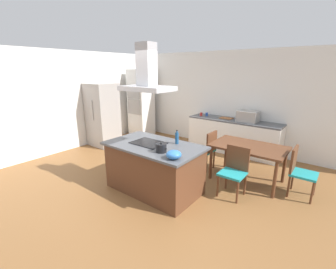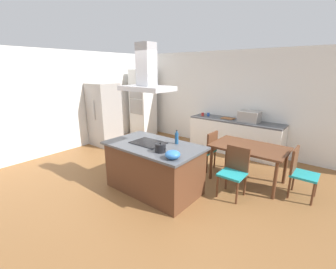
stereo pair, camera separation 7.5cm
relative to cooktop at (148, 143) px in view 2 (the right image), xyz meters
name	(u,v)px [view 2 (the right image)]	position (x,y,z in m)	size (l,w,h in m)	color
ground	(196,165)	(0.13, 1.50, -0.91)	(16.00, 16.00, 0.00)	brown
wall_back	(231,101)	(0.13, 3.25, 0.44)	(7.20, 0.10, 2.70)	white
wall_left	(90,99)	(-3.32, 1.00, 0.44)	(0.10, 8.80, 2.70)	white
kitchen_island	(154,167)	(0.13, 0.00, -0.45)	(1.77, 1.03, 0.90)	#59331E
cooktop	(148,143)	(0.00, 0.00, 0.00)	(0.60, 0.44, 0.01)	black
tea_kettle	(160,148)	(0.48, -0.21, 0.07)	(0.23, 0.18, 0.17)	black
olive_oil_bottle	(177,138)	(0.43, 0.30, 0.10)	(0.07, 0.07, 0.26)	navy
mixing_bowl	(173,155)	(0.81, -0.32, 0.06)	(0.24, 0.24, 0.13)	#2D6BB7
back_counter	(234,136)	(0.46, 2.88, -0.46)	(2.45, 0.62, 0.90)	white
countertop_microwave	(249,117)	(0.81, 2.88, 0.13)	(0.50, 0.38, 0.28)	#9E9993
coffee_mug_red	(203,114)	(-0.53, 2.83, 0.04)	(0.08, 0.08, 0.09)	red
coffee_mug_blue	(208,114)	(-0.39, 2.92, 0.04)	(0.08, 0.08, 0.09)	#2D56B2
cutting_board	(228,118)	(0.21, 2.93, 0.00)	(0.34, 0.24, 0.02)	#995B33
wall_oven_stack	(143,103)	(-2.77, 2.65, 0.20)	(0.70, 0.66, 2.20)	white
refrigerator	(104,115)	(-2.85, 1.12, 0.00)	(0.80, 0.73, 1.82)	#9E9993
dining_table	(249,150)	(1.37, 1.44, -0.24)	(1.40, 0.90, 0.75)	#59331E
chair_facing_island	(235,169)	(1.37, 0.77, -0.40)	(0.42, 0.42, 0.89)	teal
chair_at_left_end	(208,148)	(0.45, 1.44, -0.40)	(0.42, 0.42, 0.89)	teal
chair_at_right_end	(300,170)	(2.28, 1.44, -0.40)	(0.42, 0.42, 0.89)	teal
range_hood	(147,76)	(0.00, 0.00, 1.20)	(0.90, 0.55, 0.78)	#ADADB2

